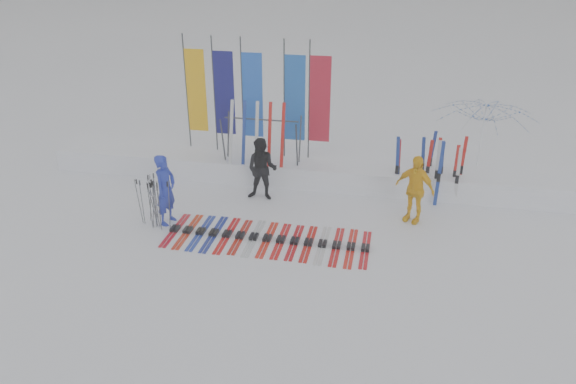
% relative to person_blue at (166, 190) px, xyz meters
% --- Properties ---
extents(ground, '(120.00, 120.00, 0.00)m').
position_rel_person_blue_xyz_m(ground, '(2.67, -1.46, -0.85)').
color(ground, white).
rests_on(ground, ground).
extents(snow_bank, '(14.00, 1.60, 0.60)m').
position_rel_person_blue_xyz_m(snow_bank, '(2.67, 3.14, -0.55)').
color(snow_bank, white).
rests_on(snow_bank, ground).
extents(person_blue, '(0.52, 0.69, 1.71)m').
position_rel_person_blue_xyz_m(person_blue, '(0.00, 0.00, 0.00)').
color(person_blue, '#1D2EAD').
rests_on(person_blue, ground).
extents(person_black, '(0.80, 0.63, 1.63)m').
position_rel_person_blue_xyz_m(person_black, '(1.88, 1.70, -0.04)').
color(person_black, black).
rests_on(person_black, ground).
extents(person_yellow, '(1.05, 0.80, 1.66)m').
position_rel_person_blue_xyz_m(person_yellow, '(5.66, 1.24, -0.02)').
color(person_yellow, yellow).
rests_on(person_yellow, ground).
extents(tent_canopy, '(3.50, 3.53, 2.42)m').
position_rel_person_blue_xyz_m(tent_canopy, '(7.30, 3.52, 0.36)').
color(tent_canopy, white).
rests_on(tent_canopy, ground).
extents(ski_row, '(4.56, 1.70, 0.07)m').
position_rel_person_blue_xyz_m(ski_row, '(2.49, -0.35, -0.82)').
color(ski_row, '#B30E1A').
rests_on(ski_row, ground).
extents(pole_cluster, '(0.81, 0.61, 1.24)m').
position_rel_person_blue_xyz_m(pole_cluster, '(-0.24, -0.22, -0.26)').
color(pole_cluster, '#595B60').
rests_on(pole_cluster, ground).
extents(feather_flags, '(4.07, 0.26, 3.20)m').
position_rel_person_blue_xyz_m(feather_flags, '(1.34, 3.33, 1.39)').
color(feather_flags, '#383A3F').
rests_on(feather_flags, ground).
extents(ski_rack, '(2.04, 0.80, 1.23)m').
position_rel_person_blue_xyz_m(ski_rack, '(1.63, 2.74, 0.53)').
color(ski_rack, '#383A3F').
rests_on(ski_rack, ground).
extents(upright_skis, '(1.70, 1.16, 1.69)m').
position_rel_person_blue_xyz_m(upright_skis, '(6.15, 2.71, -0.07)').
color(upright_skis, red).
rests_on(upright_skis, ground).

